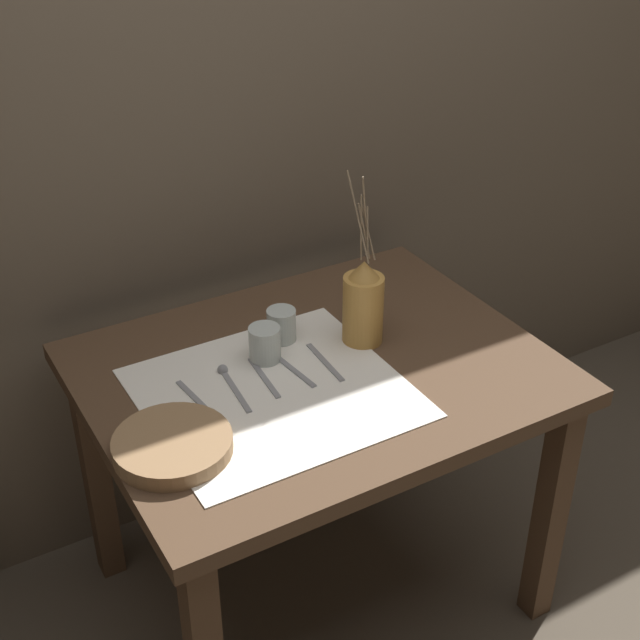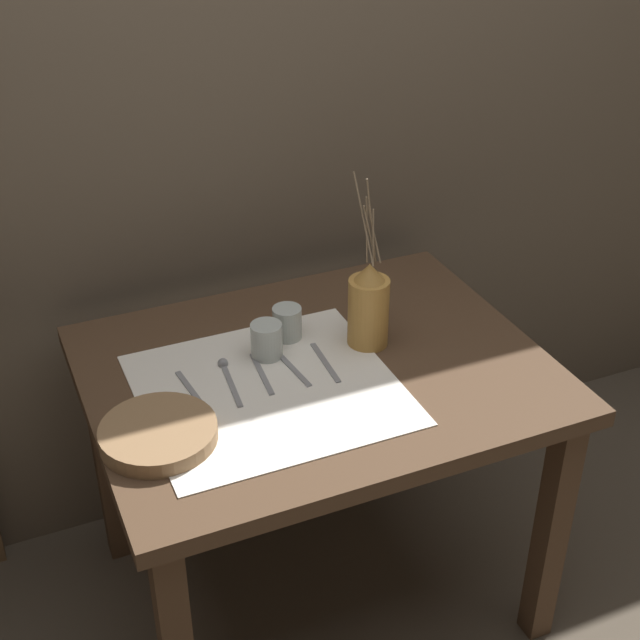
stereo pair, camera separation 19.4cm
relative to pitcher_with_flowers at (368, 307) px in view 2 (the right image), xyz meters
The scene contains 13 objects.
ground_plane 0.82m from the pitcher_with_flowers, 164.03° to the right, with size 12.00×12.00×0.00m, color brown.
stone_wall_back 0.63m from the pitcher_with_flowers, 107.39° to the left, with size 7.00×0.06×2.40m.
wooden_table 0.25m from the pitcher_with_flowers, 164.03° to the right, with size 1.02×0.80×0.71m.
linen_cloth 0.31m from the pitcher_with_flowers, 163.25° to the right, with size 0.55×0.51×0.00m.
pitcher_with_flowers is the anchor object (origin of this frame).
wooden_bowl 0.57m from the pitcher_with_flowers, 163.59° to the right, with size 0.24×0.24×0.04m.
glass_tumbler_near 0.24m from the pitcher_with_flowers, behind, with size 0.07×0.07×0.08m.
glass_tumbler_far 0.20m from the pitcher_with_flowers, 149.96° to the left, with size 0.07×0.07×0.08m.
fork_inner 0.44m from the pitcher_with_flowers, behind, with size 0.03×0.16×0.00m.
spoon_outer 0.36m from the pitcher_with_flowers, behind, with size 0.03×0.18×0.02m.
knife_center 0.29m from the pitcher_with_flowers, behind, with size 0.03×0.16×0.00m.
spoon_inner 0.23m from the pitcher_with_flowers, behind, with size 0.04×0.18×0.02m.
fork_outer 0.16m from the pitcher_with_flowers, 161.95° to the right, with size 0.02×0.16×0.00m.
Camera 2 is at (-0.65, -1.52, 1.84)m, focal length 50.00 mm.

